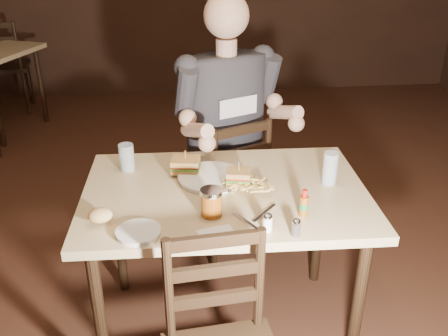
{
  "coord_description": "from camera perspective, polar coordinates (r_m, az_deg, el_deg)",
  "views": [
    {
      "loc": [
        -0.24,
        -2.16,
        1.81
      ],
      "look_at": [
        -0.05,
        -0.25,
        0.85
      ],
      "focal_mm": 40.0,
      "sensor_mm": 36.0,
      "label": 1
    }
  ],
  "objects": [
    {
      "name": "sandwich_right",
      "position": [
        2.14,
        1.69,
        -0.63
      ],
      "size": [
        0.12,
        0.1,
        0.09
      ],
      "primitive_type": null,
      "rotation": [
        0.0,
        0.0,
        -0.19
      ],
      "color": "tan",
      "rests_on": "dinner_plate"
    },
    {
      "name": "sandwich_left",
      "position": [
        2.25,
        -4.42,
        0.89
      ],
      "size": [
        0.14,
        0.12,
        0.1
      ],
      "primitive_type": null,
      "rotation": [
        0.0,
        0.0,
        -0.16
      ],
      "color": "tan",
      "rests_on": "dinner_plate"
    },
    {
      "name": "hot_sauce",
      "position": [
        1.96,
        9.13,
        -3.94
      ],
      "size": [
        0.04,
        0.04,
        0.11
      ],
      "primitive_type": null,
      "rotation": [
        0.0,
        0.0,
        -0.03
      ],
      "color": "brown",
      "rests_on": "main_table"
    },
    {
      "name": "glass_left",
      "position": [
        2.32,
        -11.05,
        1.19
      ],
      "size": [
        0.07,
        0.07,
        0.13
      ],
      "primitive_type": "cylinder",
      "rotation": [
        0.0,
        0.0,
        -0.03
      ],
      "color": "silver",
      "rests_on": "main_table"
    },
    {
      "name": "main_table",
      "position": [
        2.18,
        0.13,
        -4.36
      ],
      "size": [
        1.23,
        0.84,
        0.77
      ],
      "rotation": [
        0.0,
        0.0,
        -0.03
      ],
      "color": "#C9B184",
      "rests_on": "ground"
    },
    {
      "name": "knife",
      "position": [
        1.91,
        2.87,
        -6.32
      ],
      "size": [
        0.11,
        0.18,
        0.0
      ],
      "primitive_type": "cube",
      "rotation": [
        0.0,
        0.0,
        0.53
      ],
      "color": "silver",
      "rests_on": "napkin"
    },
    {
      "name": "fork",
      "position": [
        1.97,
        4.66,
        -5.14
      ],
      "size": [
        0.11,
        0.13,
        0.0
      ],
      "primitive_type": "cube",
      "rotation": [
        0.0,
        0.0,
        -0.72
      ],
      "color": "silver",
      "rests_on": "napkin"
    },
    {
      "name": "bg_chair_far",
      "position": [
        5.64,
        -23.69,
        10.62
      ],
      "size": [
        0.5,
        0.53,
        0.95
      ],
      "primitive_type": null,
      "rotation": [
        0.0,
        0.0,
        3.27
      ],
      "color": "black",
      "rests_on": "ground"
    },
    {
      "name": "bread_roll",
      "position": [
        1.94,
        -13.97,
        -5.27
      ],
      "size": [
        0.1,
        0.08,
        0.06
      ],
      "primitive_type": "ellipsoid",
      "rotation": [
        0.0,
        0.0,
        -0.03
      ],
      "color": "tan",
      "rests_on": "side_plate"
    },
    {
      "name": "pepper_shaker",
      "position": [
        1.85,
        8.21,
        -6.75
      ],
      "size": [
        0.04,
        0.04,
        0.06
      ],
      "primitive_type": null,
      "rotation": [
        0.0,
        0.0,
        -0.03
      ],
      "color": "#38332D",
      "rests_on": "main_table"
    },
    {
      "name": "fries_pile",
      "position": [
        2.11,
        2.63,
        -1.92
      ],
      "size": [
        0.25,
        0.18,
        0.04
      ],
      "primitive_type": null,
      "rotation": [
        0.0,
        0.0,
        -0.03
      ],
      "color": "#F3CC65",
      "rests_on": "dinner_plate"
    },
    {
      "name": "chair_far",
      "position": [
        2.88,
        0.13,
        -1.95
      ],
      "size": [
        0.54,
        0.56,
        0.87
      ],
      "primitive_type": null,
      "rotation": [
        0.0,
        0.0,
        3.55
      ],
      "color": "black",
      "rests_on": "ground"
    },
    {
      "name": "syrup_dispenser",
      "position": [
        1.94,
        -1.44,
        -3.95
      ],
      "size": [
        0.09,
        0.09,
        0.11
      ],
      "primitive_type": null,
      "rotation": [
        0.0,
        0.0,
        -0.03
      ],
      "color": "brown",
      "rests_on": "main_table"
    },
    {
      "name": "salt_shaker",
      "position": [
        1.86,
        4.99,
        -6.25
      ],
      "size": [
        0.04,
        0.04,
        0.07
      ],
      "primitive_type": null,
      "rotation": [
        0.0,
        0.0,
        -0.03
      ],
      "color": "white",
      "rests_on": "main_table"
    },
    {
      "name": "ketchup_dollop",
      "position": [
        2.14,
        1.36,
        -1.93
      ],
      "size": [
        0.04,
        0.04,
        0.01
      ],
      "primitive_type": "ellipsoid",
      "rotation": [
        0.0,
        0.0,
        -0.03
      ],
      "color": "maroon",
      "rests_on": "dinner_plate"
    },
    {
      "name": "side_plate",
      "position": [
        1.87,
        -9.75,
        -7.34
      ],
      "size": [
        0.17,
        0.17,
        0.01
      ],
      "primitive_type": "cylinder",
      "rotation": [
        0.0,
        0.0,
        -0.03
      ],
      "color": "white",
      "rests_on": "main_table"
    },
    {
      "name": "dinner_plate",
      "position": [
        2.22,
        -1.52,
        -1.19
      ],
      "size": [
        0.29,
        0.29,
        0.02
      ],
      "primitive_type": "cylinder",
      "rotation": [
        0.0,
        0.0,
        -0.03
      ],
      "color": "white",
      "rests_on": "main_table"
    },
    {
      "name": "napkin",
      "position": [
        1.84,
        -0.69,
        -7.8
      ],
      "size": [
        0.16,
        0.15,
        0.0
      ],
      "primitive_type": "cube",
      "rotation": [
        0.0,
        0.0,
        0.23
      ],
      "color": "white",
      "rests_on": "main_table"
    },
    {
      "name": "glass_right",
      "position": [
        2.2,
        12.03,
        -0.06
      ],
      "size": [
        0.07,
        0.07,
        0.15
      ],
      "primitive_type": "cylinder",
      "rotation": [
        0.0,
        0.0,
        -0.03
      ],
      "color": "silver",
      "rests_on": "main_table"
    },
    {
      "name": "room_shell",
      "position": [
        2.21,
        0.64,
        15.88
      ],
      "size": [
        7.0,
        7.0,
        7.0
      ],
      "color": "#321911",
      "rests_on": "ground"
    },
    {
      "name": "diner",
      "position": [
        2.62,
        0.73,
        8.0
      ],
      "size": [
        0.75,
        0.68,
        1.05
      ],
      "primitive_type": null,
      "rotation": [
        0.0,
        0.0,
        0.41
      ],
      "color": "#2F2D33",
      "rests_on": "chair_far"
    }
  ]
}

